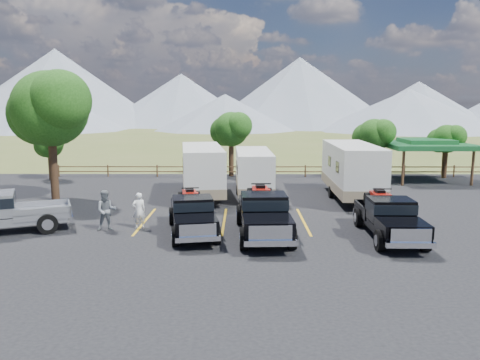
{
  "coord_description": "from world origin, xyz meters",
  "views": [
    {
      "loc": [
        -1.07,
        -18.92,
        5.9
      ],
      "look_at": [
        -1.22,
        7.32,
        1.6
      ],
      "focal_mm": 35.0,
      "sensor_mm": 36.0,
      "label": 1
    }
  ],
  "objects_px": {
    "person_a": "(139,210)",
    "pickup_silver": "(0,212)",
    "rig_center": "(263,212)",
    "person_b": "(106,210)",
    "trailer_right": "(352,171)",
    "pavilion": "(426,145)",
    "tree_big_nw": "(49,109)",
    "rig_right": "(389,216)",
    "rig_left": "(192,213)",
    "trailer_center": "(254,172)",
    "trailer_left": "(202,171)"
  },
  "relations": [
    {
      "from": "trailer_center",
      "to": "pickup_silver",
      "type": "relative_size",
      "value": 1.27
    },
    {
      "from": "rig_right",
      "to": "person_a",
      "type": "distance_m",
      "value": 11.47
    },
    {
      "from": "rig_left",
      "to": "trailer_center",
      "type": "relative_size",
      "value": 0.72
    },
    {
      "from": "pavilion",
      "to": "person_b",
      "type": "relative_size",
      "value": 3.25
    },
    {
      "from": "trailer_right",
      "to": "pickup_silver",
      "type": "xyz_separation_m",
      "value": [
        -17.8,
        -7.9,
        -0.8
      ]
    },
    {
      "from": "person_a",
      "to": "rig_center",
      "type": "bearing_deg",
      "value": 146.25
    },
    {
      "from": "rig_left",
      "to": "person_a",
      "type": "relative_size",
      "value": 3.47
    },
    {
      "from": "pickup_silver",
      "to": "person_a",
      "type": "relative_size",
      "value": 3.81
    },
    {
      "from": "person_b",
      "to": "rig_center",
      "type": "bearing_deg",
      "value": -19.88
    },
    {
      "from": "rig_center",
      "to": "pickup_silver",
      "type": "bearing_deg",
      "value": 176.6
    },
    {
      "from": "rig_right",
      "to": "pickup_silver",
      "type": "bearing_deg",
      "value": 179.36
    },
    {
      "from": "trailer_center",
      "to": "pickup_silver",
      "type": "height_order",
      "value": "trailer_center"
    },
    {
      "from": "tree_big_nw",
      "to": "rig_center",
      "type": "height_order",
      "value": "tree_big_nw"
    },
    {
      "from": "trailer_left",
      "to": "person_a",
      "type": "distance_m",
      "value": 7.9
    },
    {
      "from": "tree_big_nw",
      "to": "person_b",
      "type": "distance_m",
      "value": 9.67
    },
    {
      "from": "trailer_right",
      "to": "person_b",
      "type": "distance_m",
      "value": 15.06
    },
    {
      "from": "rig_left",
      "to": "pickup_silver",
      "type": "height_order",
      "value": "rig_left"
    },
    {
      "from": "person_a",
      "to": "person_b",
      "type": "xyz_separation_m",
      "value": [
        -1.42,
        -0.42,
        0.09
      ]
    },
    {
      "from": "trailer_right",
      "to": "person_b",
      "type": "relative_size",
      "value": 5.12
    },
    {
      "from": "trailer_left",
      "to": "person_b",
      "type": "height_order",
      "value": "trailer_left"
    },
    {
      "from": "rig_right",
      "to": "person_a",
      "type": "xyz_separation_m",
      "value": [
        -11.38,
        1.44,
        -0.1
      ]
    },
    {
      "from": "tree_big_nw",
      "to": "trailer_center",
      "type": "height_order",
      "value": "tree_big_nw"
    },
    {
      "from": "rig_center",
      "to": "trailer_center",
      "type": "relative_size",
      "value": 0.78
    },
    {
      "from": "trailer_center",
      "to": "person_b",
      "type": "xyz_separation_m",
      "value": [
        -7.05,
        -8.47,
        -0.56
      ]
    },
    {
      "from": "pavilion",
      "to": "rig_right",
      "type": "xyz_separation_m",
      "value": [
        -7.61,
        -15.78,
        -1.79
      ]
    },
    {
      "from": "tree_big_nw",
      "to": "rig_left",
      "type": "height_order",
      "value": "tree_big_nw"
    },
    {
      "from": "person_b",
      "to": "rig_left",
      "type": "bearing_deg",
      "value": -19.48
    },
    {
      "from": "tree_big_nw",
      "to": "pavilion",
      "type": "height_order",
      "value": "tree_big_nw"
    },
    {
      "from": "tree_big_nw",
      "to": "trailer_center",
      "type": "distance_m",
      "value": 12.95
    },
    {
      "from": "rig_left",
      "to": "rig_center",
      "type": "bearing_deg",
      "value": -16.43
    },
    {
      "from": "rig_center",
      "to": "person_b",
      "type": "height_order",
      "value": "rig_center"
    },
    {
      "from": "tree_big_nw",
      "to": "person_a",
      "type": "xyz_separation_m",
      "value": [
        6.56,
        -6.37,
        -4.7
      ]
    },
    {
      "from": "tree_big_nw",
      "to": "person_b",
      "type": "xyz_separation_m",
      "value": [
        5.13,
        -6.78,
        -4.6
      ]
    },
    {
      "from": "rig_left",
      "to": "rig_right",
      "type": "distance_m",
      "value": 8.78
    },
    {
      "from": "trailer_left",
      "to": "rig_right",
      "type": "bearing_deg",
      "value": -52.29
    },
    {
      "from": "trailer_right",
      "to": "pavilion",
      "type": "bearing_deg",
      "value": 46.15
    },
    {
      "from": "pavilion",
      "to": "trailer_center",
      "type": "bearing_deg",
      "value": -154.8
    },
    {
      "from": "trailer_center",
      "to": "person_b",
      "type": "distance_m",
      "value": 11.03
    },
    {
      "from": "pavilion",
      "to": "pickup_silver",
      "type": "height_order",
      "value": "pavilion"
    },
    {
      "from": "tree_big_nw",
      "to": "rig_center",
      "type": "bearing_deg",
      "value": -31.08
    },
    {
      "from": "pavilion",
      "to": "trailer_right",
      "type": "distance_m",
      "value": 10.42
    },
    {
      "from": "trailer_left",
      "to": "person_b",
      "type": "relative_size",
      "value": 4.87
    },
    {
      "from": "trailer_center",
      "to": "rig_center",
      "type": "bearing_deg",
      "value": -90.48
    },
    {
      "from": "rig_right",
      "to": "trailer_right",
      "type": "xyz_separation_m",
      "value": [
        0.29,
        8.43,
        0.82
      ]
    },
    {
      "from": "pickup_silver",
      "to": "pavilion",
      "type": "bearing_deg",
      "value": 98.21
    },
    {
      "from": "rig_center",
      "to": "person_b",
      "type": "distance_m",
      "value": 7.31
    },
    {
      "from": "tree_big_nw",
      "to": "person_b",
      "type": "relative_size",
      "value": 4.12
    },
    {
      "from": "person_a",
      "to": "pickup_silver",
      "type": "bearing_deg",
      "value": -14.58
    },
    {
      "from": "rig_left",
      "to": "trailer_center",
      "type": "distance_m",
      "value": 9.34
    },
    {
      "from": "tree_big_nw",
      "to": "trailer_right",
      "type": "height_order",
      "value": "tree_big_nw"
    }
  ]
}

